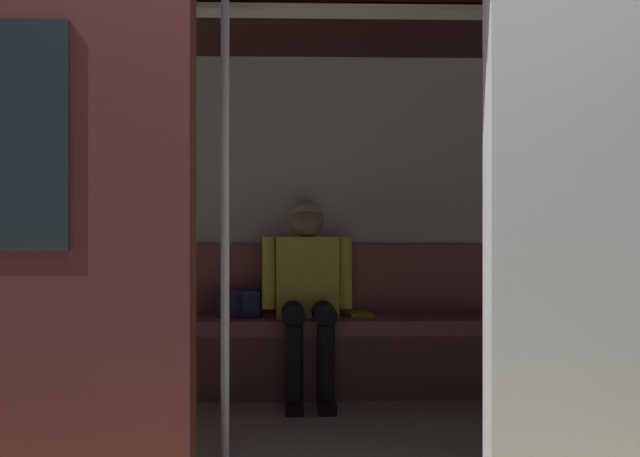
{
  "coord_description": "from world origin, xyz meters",
  "views": [
    {
      "loc": [
        0.15,
        2.53,
        1.02
      ],
      "look_at": [
        0.04,
        -1.12,
        1.03
      ],
      "focal_mm": 41.42,
      "sensor_mm": 36.0,
      "label": 1
    }
  ],
  "objects_px": {
    "bench_seat": "(321,336)",
    "person_seated": "(308,284)",
    "book": "(358,314)",
    "grab_pole_door": "(225,219)",
    "train_car": "(313,136)",
    "handbag": "(239,304)"
  },
  "relations": [
    {
      "from": "handbag",
      "to": "grab_pole_door",
      "type": "height_order",
      "value": "grab_pole_door"
    },
    {
      "from": "grab_pole_door",
      "to": "book",
      "type": "bearing_deg",
      "value": -113.24
    },
    {
      "from": "grab_pole_door",
      "to": "bench_seat",
      "type": "bearing_deg",
      "value": -106.65
    },
    {
      "from": "handbag",
      "to": "book",
      "type": "xyz_separation_m",
      "value": [
        -0.74,
        -0.02,
        -0.07
      ]
    },
    {
      "from": "train_car",
      "to": "book",
      "type": "height_order",
      "value": "train_car"
    },
    {
      "from": "handbag",
      "to": "bench_seat",
      "type": "bearing_deg",
      "value": 172.26
    },
    {
      "from": "bench_seat",
      "to": "person_seated",
      "type": "xyz_separation_m",
      "value": [
        0.09,
        0.05,
        0.33
      ]
    },
    {
      "from": "grab_pole_door",
      "to": "person_seated",
      "type": "bearing_deg",
      "value": -104.06
    },
    {
      "from": "person_seated",
      "to": "grab_pole_door",
      "type": "xyz_separation_m",
      "value": [
        0.36,
        1.43,
        0.37
      ]
    },
    {
      "from": "grab_pole_door",
      "to": "train_car",
      "type": "bearing_deg",
      "value": -122.28
    },
    {
      "from": "train_car",
      "to": "handbag",
      "type": "relative_size",
      "value": 24.62
    },
    {
      "from": "book",
      "to": "grab_pole_door",
      "type": "relative_size",
      "value": 0.1
    },
    {
      "from": "person_seated",
      "to": "train_car",
      "type": "bearing_deg",
      "value": 90.9
    },
    {
      "from": "train_car",
      "to": "book",
      "type": "bearing_deg",
      "value": -107.11
    },
    {
      "from": "book",
      "to": "grab_pole_door",
      "type": "distance_m",
      "value": 1.8
    },
    {
      "from": "book",
      "to": "handbag",
      "type": "bearing_deg",
      "value": -12.0
    },
    {
      "from": "book",
      "to": "grab_pole_door",
      "type": "bearing_deg",
      "value": 53.47
    },
    {
      "from": "train_car",
      "to": "bench_seat",
      "type": "xyz_separation_m",
      "value": [
        -0.07,
        -0.9,
        -1.12
      ]
    },
    {
      "from": "grab_pole_door",
      "to": "handbag",
      "type": "bearing_deg",
      "value": -87.69
    },
    {
      "from": "person_seated",
      "to": "book",
      "type": "bearing_deg",
      "value": -156.48
    },
    {
      "from": "bench_seat",
      "to": "person_seated",
      "type": "relative_size",
      "value": 2.43
    },
    {
      "from": "person_seated",
      "to": "handbag",
      "type": "distance_m",
      "value": 0.46
    }
  ]
}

